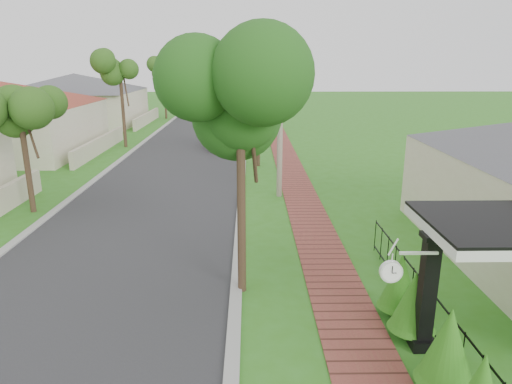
% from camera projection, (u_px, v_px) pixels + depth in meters
% --- Properties ---
extents(ground, '(160.00, 160.00, 0.00)m').
position_uv_depth(ground, '(206.00, 322.00, 10.36)').
color(ground, '#34751C').
rests_on(ground, ground).
extents(road, '(7.00, 120.00, 0.02)m').
position_uv_depth(road, '(188.00, 152.00, 29.53)').
color(road, '#28282B').
rests_on(road, ground).
extents(kerb_right, '(0.30, 120.00, 0.10)m').
position_uv_depth(kerb_right, '(244.00, 152.00, 29.58)').
color(kerb_right, '#9E9E99').
rests_on(kerb_right, ground).
extents(kerb_left, '(0.30, 120.00, 0.10)m').
position_uv_depth(kerb_left, '(131.00, 152.00, 29.48)').
color(kerb_left, '#9E9E99').
rests_on(kerb_left, ground).
extents(sidewalk, '(1.50, 120.00, 0.03)m').
position_uv_depth(sidewalk, '(284.00, 152.00, 29.62)').
color(sidewalk, brown).
rests_on(sidewalk, ground).
extents(porch_post, '(0.48, 0.48, 2.52)m').
position_uv_depth(porch_post, '(426.00, 299.00, 9.15)').
color(porch_post, black).
rests_on(porch_post, ground).
extents(picket_fence, '(0.03, 8.02, 1.00)m').
position_uv_depth(picket_fence, '(422.00, 300.00, 10.28)').
color(picket_fence, black).
rests_on(picket_fence, ground).
extents(street_trees, '(10.70, 37.65, 5.89)m').
position_uv_depth(street_trees, '(198.00, 77.00, 34.84)').
color(street_trees, '#382619').
rests_on(street_trees, ground).
extents(hedge_row, '(0.91, 4.54, 1.74)m').
position_uv_depth(hedge_row, '(428.00, 327.00, 8.81)').
color(hedge_row, '#195A12').
rests_on(hedge_row, ground).
extents(far_house_grey, '(15.56, 15.56, 4.60)m').
position_uv_depth(far_house_grey, '(77.00, 98.00, 42.15)').
color(far_house_grey, beige).
rests_on(far_house_grey, ground).
extents(parked_car_red, '(2.36, 4.32, 1.39)m').
position_uv_depth(parked_car_red, '(222.00, 138.00, 30.53)').
color(parked_car_red, maroon).
rests_on(parked_car_red, ground).
extents(parked_car_white, '(1.79, 4.08, 1.30)m').
position_uv_depth(parked_car_white, '(229.00, 113.00, 45.94)').
color(parked_car_white, '#BABABC').
rests_on(parked_car_white, ground).
extents(near_tree, '(2.34, 2.34, 6.01)m').
position_uv_depth(near_tree, '(240.00, 102.00, 10.48)').
color(near_tree, '#382619').
rests_on(near_tree, ground).
extents(utility_pole, '(1.20, 0.24, 7.07)m').
position_uv_depth(utility_pole, '(280.00, 114.00, 19.00)').
color(utility_pole, gray).
rests_on(utility_pole, ground).
extents(station_clock, '(1.07, 0.13, 0.61)m').
position_uv_depth(station_clock, '(393.00, 270.00, 8.53)').
color(station_clock, white).
rests_on(station_clock, ground).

